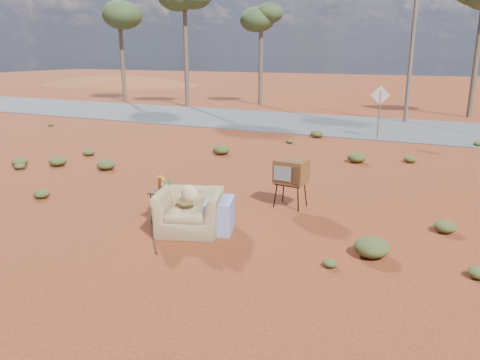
% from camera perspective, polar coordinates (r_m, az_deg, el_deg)
% --- Properties ---
extents(ground, '(140.00, 140.00, 0.00)m').
position_cam_1_polar(ground, '(9.78, -4.15, -5.75)').
color(ground, brown).
rests_on(ground, ground).
extents(highway, '(140.00, 7.00, 0.04)m').
position_cam_1_polar(highway, '(23.64, 13.95, 6.40)').
color(highway, '#565659').
rests_on(highway, ground).
extents(dirt_mound, '(26.00, 18.00, 2.00)m').
position_cam_1_polar(dirt_mound, '(54.42, -14.57, 11.17)').
color(dirt_mound, brown).
rests_on(dirt_mound, ground).
extents(armchair, '(1.65, 1.38, 1.12)m').
position_cam_1_polar(armchair, '(9.43, -5.53, -3.24)').
color(armchair, '#997E53').
rests_on(armchair, ground).
extents(tv_unit, '(0.74, 0.62, 1.12)m').
position_cam_1_polar(tv_unit, '(10.85, 6.24, 0.94)').
color(tv_unit, black).
rests_on(tv_unit, ground).
extents(side_table, '(0.48, 0.48, 0.97)m').
position_cam_1_polar(side_table, '(10.01, -9.39, -1.15)').
color(side_table, '#372414').
rests_on(side_table, ground).
extents(rusty_bar, '(1.09, 1.32, 0.04)m').
position_cam_1_polar(rusty_bar, '(9.39, -10.51, -6.78)').
color(rusty_bar, '#491F13').
rests_on(rusty_bar, ground).
extents(road_sign, '(0.78, 0.06, 2.19)m').
position_cam_1_polar(road_sign, '(20.27, 16.69, 9.02)').
color(road_sign, brown).
rests_on(road_sign, ground).
extents(eucalyptus_far_left, '(3.20, 3.20, 7.10)m').
position_cam_1_polar(eucalyptus_far_left, '(35.96, -14.48, 18.76)').
color(eucalyptus_far_left, brown).
rests_on(eucalyptus_far_left, ground).
extents(eucalyptus_near_left, '(3.20, 3.20, 6.60)m').
position_cam_1_polar(eucalyptus_near_left, '(32.51, 2.59, 18.75)').
color(eucalyptus_near_left, brown).
rests_on(eucalyptus_near_left, ground).
extents(utility_pole_center, '(1.40, 0.20, 8.00)m').
position_cam_1_polar(utility_pole_center, '(25.57, 20.30, 15.86)').
color(utility_pole_center, brown).
rests_on(utility_pole_center, ground).
extents(scrub_patch, '(17.49, 8.07, 0.33)m').
position_cam_1_polar(scrub_patch, '(13.87, 1.74, 1.26)').
color(scrub_patch, '#4E5626').
rests_on(scrub_patch, ground).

